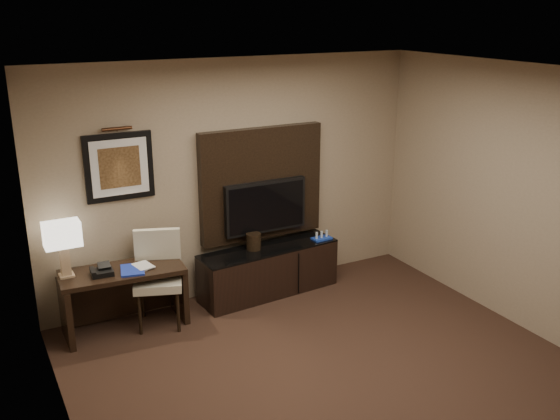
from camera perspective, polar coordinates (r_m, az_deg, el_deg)
floor at (r=5.66m, az=7.04°, el=-16.66°), size 4.50×5.00×0.01m
ceiling at (r=4.68m, az=8.33°, el=11.65°), size 4.50×5.00×0.01m
wall_back at (r=7.09m, az=-4.12°, el=2.86°), size 4.50×0.01×2.70m
wall_left at (r=4.23m, az=-18.47°, el=-9.07°), size 0.01×5.00×2.70m
wall_right at (r=6.53m, az=23.97°, el=-0.06°), size 0.01×5.00×2.70m
desk at (r=6.71m, az=-14.03°, el=-7.90°), size 1.27×0.62×0.66m
credenza at (r=7.29m, az=-1.05°, el=-5.53°), size 1.68×0.59×0.57m
tv_wall_panel at (r=7.18m, az=-1.72°, el=2.43°), size 1.50×0.12×1.30m
tv at (r=7.16m, az=-1.35°, el=0.32°), size 1.00×0.08×0.60m
artwork at (r=6.59m, az=-14.50°, el=3.84°), size 0.70×0.04×0.70m
picture_light at (r=6.47m, az=-14.69°, el=7.20°), size 0.04×0.04×0.30m
desk_chair at (r=6.63m, az=-11.07°, el=-6.34°), size 0.64×0.69×1.01m
table_lamp at (r=6.47m, az=-19.16°, el=-3.53°), size 0.35×0.22×0.55m
desk_phone at (r=6.48m, az=-15.97°, el=-5.27°), size 0.22×0.20×0.11m
blue_folder at (r=6.51m, az=-13.34°, el=-5.35°), size 0.29×0.35×0.02m
book at (r=6.50m, az=-13.14°, el=-4.37°), size 0.17×0.05×0.23m
ice_bucket at (r=7.11m, az=-2.44°, el=-2.88°), size 0.19×0.19×0.19m
minibar_tray at (r=7.44m, az=3.83°, el=-2.37°), size 0.24×0.15×0.08m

